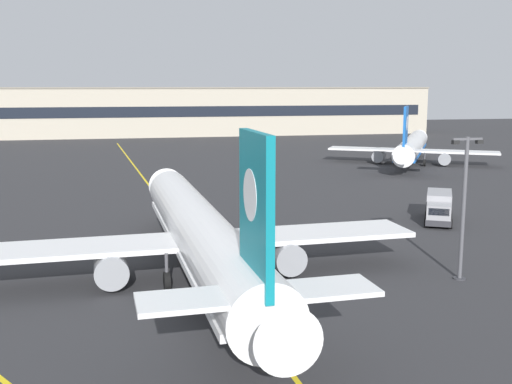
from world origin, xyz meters
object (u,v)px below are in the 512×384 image
(airliner_background, at_px, (412,147))
(safety_cone_by_nose_gear, at_px, (196,227))
(airliner_foreground, at_px, (200,233))
(apron_lamp_post, at_px, (464,205))
(service_truck_catering_grey, at_px, (439,207))

(airliner_background, bearing_deg, safety_cone_by_nose_gear, -135.54)
(airliner_foreground, xyz_separation_m, airliner_background, (43.94, 57.09, -0.31))
(airliner_foreground, relative_size, safety_cone_by_nose_gear, 75.47)
(airliner_foreground, height_order, apron_lamp_post, airliner_foreground)
(airliner_foreground, distance_m, safety_cone_by_nose_gear, 15.68)
(airliner_foreground, bearing_deg, apron_lamp_post, -11.91)
(apron_lamp_post, distance_m, service_truck_catering_grey, 19.82)
(airliner_foreground, bearing_deg, safety_cone_by_nose_gear, 84.95)
(airliner_background, bearing_deg, service_truck_catering_grey, -112.57)
(airliner_foreground, relative_size, airliner_background, 1.22)
(safety_cone_by_nose_gear, bearing_deg, airliner_foreground, -95.05)
(apron_lamp_post, bearing_deg, service_truck_catering_grey, 66.09)
(safety_cone_by_nose_gear, bearing_deg, service_truck_catering_grey, -3.18)
(apron_lamp_post, distance_m, safety_cone_by_nose_gear, 25.95)
(service_truck_catering_grey, height_order, safety_cone_by_nose_gear, service_truck_catering_grey)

